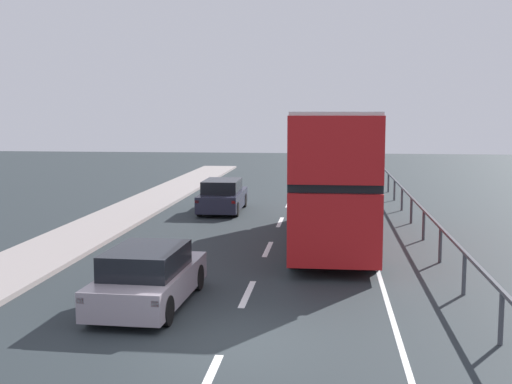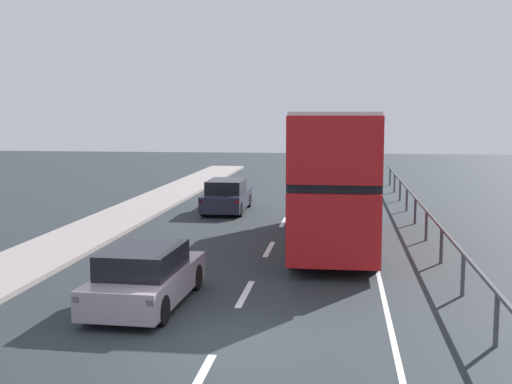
{
  "view_description": "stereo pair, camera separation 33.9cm",
  "coord_description": "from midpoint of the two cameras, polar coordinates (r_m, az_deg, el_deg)",
  "views": [
    {
      "loc": [
        1.95,
        -12.33,
        4.41
      ],
      "look_at": [
        -0.14,
        6.39,
        2.14
      ],
      "focal_mm": 46.15,
      "sensor_mm": 36.0,
      "label": 1
    },
    {
      "loc": [
        2.29,
        -12.29,
        4.41
      ],
      "look_at": [
        -0.14,
        6.39,
        2.14
      ],
      "focal_mm": 46.15,
      "sensor_mm": 36.0,
      "label": 2
    }
  ],
  "objects": [
    {
      "name": "sedan_car_ahead",
      "position": [
        29.49,
        -2.22,
        -0.36
      ],
      "size": [
        1.82,
        4.35,
        1.45
      ],
      "rotation": [
        0.0,
        0.0,
        0.01
      ],
      "color": "#212334",
      "rests_on": "ground"
    },
    {
      "name": "lane_paint_markings",
      "position": [
        21.61,
        7.11,
        -4.94
      ],
      "size": [
        3.49,
        46.0,
        0.01
      ],
      "color": "silver",
      "rests_on": "ground"
    },
    {
      "name": "bridge_side_railing",
      "position": [
        21.83,
        15.57,
        -2.69
      ],
      "size": [
        0.1,
        42.0,
        1.08
      ],
      "color": "#44474D",
      "rests_on": "ground"
    },
    {
      "name": "hatchback_car_near",
      "position": [
        15.42,
        -8.92,
        -7.28
      ],
      "size": [
        1.91,
        4.27,
        1.38
      ],
      "rotation": [
        0.0,
        0.0,
        -0.03
      ],
      "color": "gray",
      "rests_on": "ground"
    },
    {
      "name": "double_decker_bus_red",
      "position": [
        22.35,
        7.36,
        1.59
      ],
      "size": [
        2.57,
        10.7,
        4.44
      ],
      "rotation": [
        0.0,
        0.0,
        -0.0
      ],
      "color": "#B01619",
      "rests_on": "ground"
    },
    {
      "name": "ground_plane",
      "position": [
        13.26,
        -2.28,
        -12.79
      ],
      "size": [
        74.68,
        120.0,
        0.1
      ],
      "primitive_type": "cube",
      "color": "#242C2F"
    }
  ]
}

